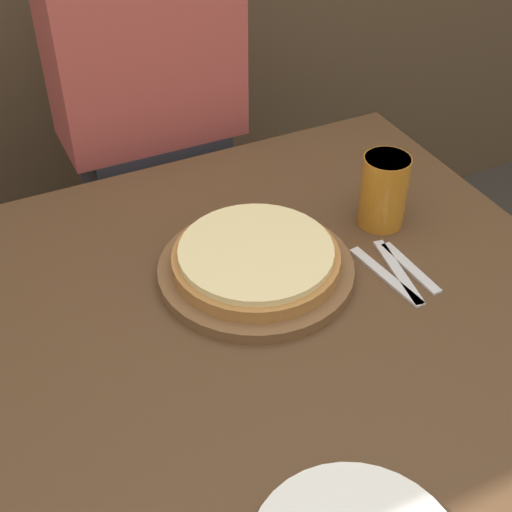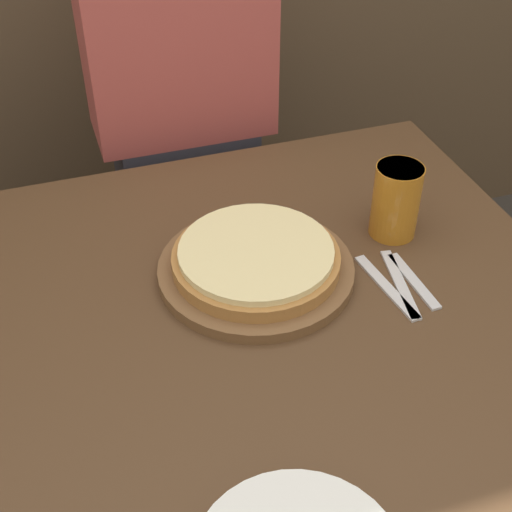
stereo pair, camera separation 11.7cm
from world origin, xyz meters
The scene contains 7 objects.
dining_table centered at (0.00, 0.00, 0.37)m, with size 1.17×1.06×0.73m.
pizza_on_board centered at (0.08, 0.13, 0.76)m, with size 0.33×0.33×0.06m.
beer_glass centered at (0.35, 0.17, 0.81)m, with size 0.08×0.08×0.14m.
fork centered at (0.27, 0.03, 0.73)m, with size 0.04×0.17×0.00m.
dinner_knife centered at (0.30, 0.03, 0.73)m, with size 0.05×0.17×0.00m.
spoon centered at (0.32, 0.03, 0.73)m, with size 0.02×0.15×0.00m.
diner_person centered at (0.09, 0.70, 0.65)m, with size 0.39×0.20×1.32m.
Camera 1 is at (-0.32, -0.69, 1.51)m, focal length 50.00 mm.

